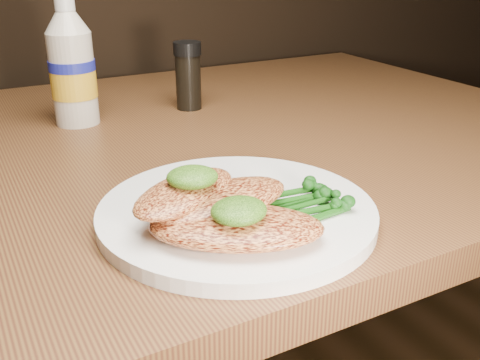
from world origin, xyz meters
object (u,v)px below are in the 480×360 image
pepper_grinder (188,76)px  mayo_bottle (71,61)px  dining_table (185,355)px  plate (237,212)px

pepper_grinder → mayo_bottle: bearing=178.2°
dining_table → plate: bearing=-98.9°
dining_table → mayo_bottle: bearing=127.8°
pepper_grinder → plate: bearing=-107.1°
mayo_bottle → pepper_grinder: size_ratio=1.74×
plate → mayo_bottle: 0.40m
plate → mayo_bottle: size_ratio=1.46×
plate → mayo_bottle: bearing=98.8°
mayo_bottle → dining_table: bearing=-52.2°
plate → dining_table: bearing=81.1°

